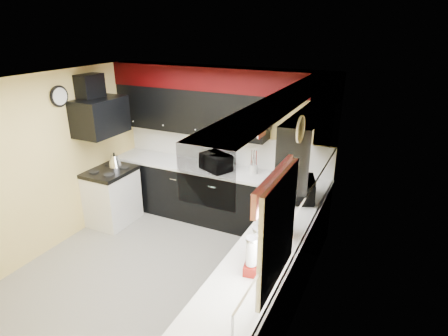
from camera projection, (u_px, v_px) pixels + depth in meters
name	position (u px, v px, depth m)	size (l,w,h in m)	color
ground	(165.00, 270.00, 5.03)	(3.60, 3.60, 0.00)	gray
wall_back	(223.00, 144.00, 6.09)	(3.60, 0.06, 2.50)	#E0C666
wall_right	(305.00, 215.00, 3.86)	(0.06, 3.60, 2.50)	#E0C666
wall_left	(54.00, 163.00, 5.30)	(0.06, 3.60, 2.50)	#E0C666
ceiling	(152.00, 81.00, 4.12)	(3.60, 3.60, 0.06)	white
cab_back	(215.00, 196.00, 6.13)	(3.60, 0.60, 0.90)	black
cab_right	(264.00, 287.00, 4.02)	(0.60, 3.00, 0.90)	black
counter_back	(215.00, 169.00, 5.96)	(3.62, 0.64, 0.04)	white
counter_right	(266.00, 250.00, 3.85)	(0.64, 3.02, 0.04)	white
splash_back	(223.00, 148.00, 6.10)	(3.60, 0.02, 0.50)	white
splash_right	(303.00, 220.00, 3.88)	(0.02, 3.60, 0.50)	white
upper_back	(190.00, 110.00, 5.94)	(2.60, 0.35, 0.70)	black
upper_right	(313.00, 139.00, 4.48)	(0.35, 1.80, 0.70)	black
soffit_back	(218.00, 79.00, 5.55)	(3.60, 0.36, 0.35)	black
soffit_right	(290.00, 115.00, 3.39)	(0.36, 3.24, 0.35)	black
stove	(113.00, 198.00, 6.11)	(0.60, 0.75, 0.86)	white
cooktop	(109.00, 172.00, 5.94)	(0.62, 0.77, 0.06)	black
hood	(100.00, 116.00, 5.63)	(0.50, 0.78, 0.55)	black
hood_duct	(90.00, 88.00, 5.53)	(0.24, 0.40, 0.40)	black
window	(278.00, 231.00, 3.00)	(0.03, 0.86, 0.96)	white
valance	(274.00, 184.00, 2.87)	(0.04, 0.88, 0.20)	red
pan_top	(268.00, 106.00, 5.28)	(0.03, 0.22, 0.40)	black
pan_mid	(264.00, 125.00, 5.26)	(0.03, 0.28, 0.46)	black
pan_low	(270.00, 123.00, 5.49)	(0.03, 0.24, 0.42)	black
cut_board	(262.00, 124.00, 5.14)	(0.03, 0.26, 0.35)	white
baskets	(280.00, 214.00, 4.04)	(0.27, 0.27, 0.50)	brown
clock	(59.00, 96.00, 5.17)	(0.03, 0.30, 0.30)	black
deco_plate	(301.00, 129.00, 3.21)	(0.03, 0.24, 0.24)	white
toaster_oven	(215.00, 162.00, 5.83)	(0.46, 0.38, 0.26)	black
microwave	(301.00, 189.00, 4.87)	(0.50, 0.34, 0.28)	black
utensil_crock	(254.00, 169.00, 5.72)	(0.13, 0.13, 0.14)	silver
knife_block	(283.00, 171.00, 5.53)	(0.10, 0.15, 0.23)	black
kettle	(115.00, 161.00, 6.04)	(0.21, 0.21, 0.19)	silver
dispenser_a	(258.00, 248.00, 3.52)	(0.14, 0.14, 0.37)	maroon
dispenser_b	(251.00, 258.00, 3.39)	(0.13, 0.13, 0.35)	#5F0D00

